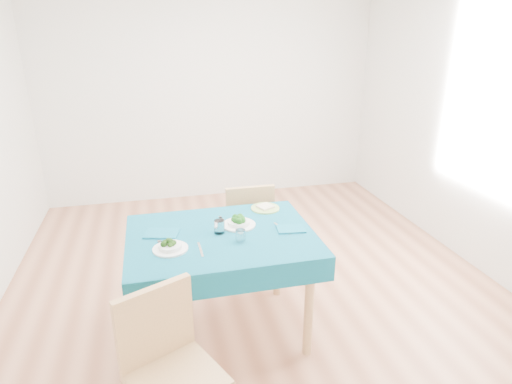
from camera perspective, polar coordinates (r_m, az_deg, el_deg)
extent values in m
cube|color=#975B3F|center=(3.63, 0.00, -12.82)|extent=(4.00, 4.50, 0.02)
cube|color=silver|center=(5.27, -6.06, 13.58)|extent=(4.00, 0.02, 2.70)
cube|color=silver|center=(1.19, 28.13, -14.79)|extent=(4.00, 0.02, 2.70)
cube|color=silver|center=(4.06, 28.98, 9.04)|extent=(0.02, 4.50, 2.70)
cube|color=#094F67|center=(2.98, -4.45, -12.20)|extent=(1.19, 0.91, 0.76)
cube|color=tan|center=(2.22, -10.71, -22.04)|extent=(0.55, 0.57, 1.00)
cube|color=tan|center=(3.64, -1.36, -3.77)|extent=(0.39, 0.43, 0.97)
cube|color=silver|center=(2.67, -12.35, -7.33)|extent=(0.05, 0.19, 0.00)
cube|color=silver|center=(2.61, -7.40, -7.61)|extent=(0.02, 0.19, 0.00)
cube|color=silver|center=(2.96, -4.36, -3.96)|extent=(0.04, 0.16, 0.00)
cube|color=silver|center=(2.86, 3.51, -4.89)|extent=(0.07, 0.21, 0.00)
cube|color=#0D5972|center=(2.84, -12.47, -5.42)|extent=(0.24, 0.20, 0.01)
cube|color=#0D5972|center=(2.85, 4.67, -4.93)|extent=(0.20, 0.15, 0.01)
cylinder|color=white|center=(2.79, -4.90, -4.63)|extent=(0.07, 0.07, 0.09)
cylinder|color=white|center=(2.67, -2.09, -5.88)|extent=(0.06, 0.06, 0.08)
cylinder|color=#9CC761|center=(3.16, 1.24, -2.17)|extent=(0.21, 0.21, 0.01)
cube|color=beige|center=(3.16, 1.24, -1.96)|extent=(0.14, 0.14, 0.02)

